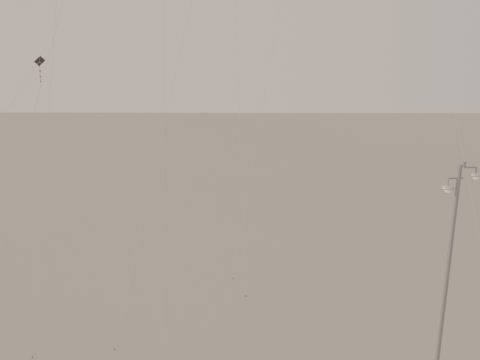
{
  "coord_description": "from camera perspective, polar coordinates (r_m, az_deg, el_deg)",
  "views": [
    {
      "loc": [
        -0.15,
        -24.24,
        16.33
      ],
      "look_at": [
        -0.4,
        5.0,
        8.68
      ],
      "focal_mm": 50.0,
      "sensor_mm": 36.0,
      "label": 1
    }
  ],
  "objects": [
    {
      "name": "street_lamp",
      "position": [
        29.85,
        17.4,
        -7.45
      ],
      "size": [
        1.62,
        0.55,
        10.21
      ],
      "color": "gray",
      "rests_on": "ground"
    },
    {
      "name": "kite_3",
      "position": [
        29.81,
        -14.95,
        14.01
      ],
      "size": [
        6.65,
        4.77,
        22.63
      ],
      "rotation": [
        0.0,
        0.0,
        -0.21
      ],
      "color": "maroon",
      "rests_on": "ground"
    }
  ]
}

